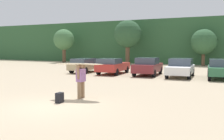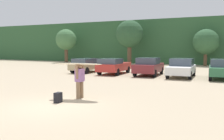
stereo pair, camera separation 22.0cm
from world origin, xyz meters
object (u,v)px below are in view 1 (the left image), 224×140
object	(u,v)px
parked_car_tan	(85,65)
parked_car_white	(181,67)
parked_car_forest_green	(221,68)
parked_car_red	(112,66)
surfboard_cream	(79,64)
parked_car_maroon	(148,66)
backpack_dropped	(60,98)
person_adult	(81,79)

from	to	relation	value
parked_car_tan	parked_car_white	size ratio (longest dim) A/B	0.94
parked_car_forest_green	parked_car_red	bearing A→B (deg)	85.88
parked_car_red	parked_car_tan	bearing A→B (deg)	82.71
surfboard_cream	parked_car_maroon	bearing A→B (deg)	-102.07
parked_car_tan	surfboard_cream	bearing A→B (deg)	-148.84
parked_car_white	backpack_dropped	bearing A→B (deg)	163.57
parked_car_red	backpack_dropped	bearing A→B (deg)	-169.20
surfboard_cream	parked_car_forest_green	bearing A→B (deg)	-130.23
parked_car_white	backpack_dropped	size ratio (longest dim) A/B	9.83
surfboard_cream	parked_car_white	bearing A→B (deg)	-116.50
parked_car_tan	person_adult	size ratio (longest dim) A/B	2.47
parked_car_maroon	parked_car_white	bearing A→B (deg)	-95.68
parked_car_red	surfboard_cream	size ratio (longest dim) A/B	1.80
parked_car_maroon	parked_car_white	xyz separation A→B (m)	(2.85, -0.11, -0.01)
person_adult	surfboard_cream	world-z (taller)	surfboard_cream
parked_car_white	backpack_dropped	xyz separation A→B (m)	(-3.07, -12.28, -0.57)
parked_car_red	surfboard_cream	bearing A→B (deg)	-166.37
surfboard_cream	parked_car_tan	bearing A→B (deg)	-72.55
person_adult	surfboard_cream	distance (m)	0.71
parked_car_white	backpack_dropped	world-z (taller)	parked_car_white
parked_car_forest_green	person_adult	bearing A→B (deg)	147.25
parked_car_tan	person_adult	bearing A→B (deg)	-148.54
parked_car_forest_green	parked_car_white	bearing A→B (deg)	84.08
parked_car_tan	parked_car_forest_green	bearing A→B (deg)	-89.04
person_adult	parked_car_white	bearing A→B (deg)	-102.47
parked_car_maroon	surfboard_cream	xyz separation A→B (m)	(0.05, -11.18, 0.85)
person_adult	parked_car_red	bearing A→B (deg)	-71.15
parked_car_red	parked_car_white	world-z (taller)	parked_car_white
parked_car_maroon	surfboard_cream	world-z (taller)	surfboard_cream
parked_car_tan	parked_car_maroon	bearing A→B (deg)	-87.91
parked_car_white	parked_car_forest_green	world-z (taller)	parked_car_white
surfboard_cream	parked_car_red	bearing A→B (deg)	-85.35
parked_car_maroon	parked_car_forest_green	size ratio (longest dim) A/B	1.07
parked_car_tan	backpack_dropped	distance (m)	13.74
parked_car_red	parked_car_maroon	world-z (taller)	parked_car_maroon
parked_car_maroon	surfboard_cream	size ratio (longest dim) A/B	1.76
parked_car_white	surfboard_cream	xyz separation A→B (m)	(-2.80, -11.07, 0.86)
parked_car_tan	parked_car_white	distance (m)	9.15
parked_car_forest_green	backpack_dropped	xyz separation A→B (m)	(-6.11, -12.22, -0.60)
parked_car_white	parked_car_forest_green	size ratio (longest dim) A/B	1.09
parked_car_forest_green	surfboard_cream	world-z (taller)	surfboard_cream
parked_car_maroon	person_adult	bearing A→B (deg)	177.03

